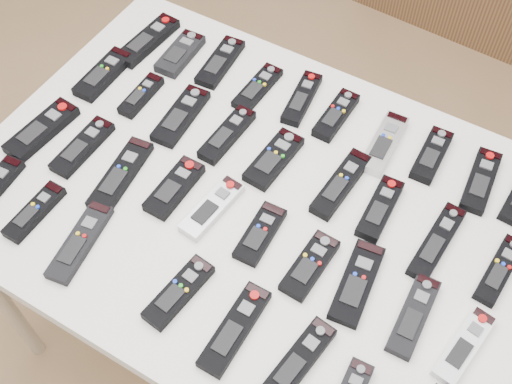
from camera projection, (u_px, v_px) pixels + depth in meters
The scene contains 35 objects.
ground at pixel (256, 334), 2.03m from camera, with size 4.00×4.00×0.00m, color #926F4A.
table at pixel (256, 212), 1.43m from camera, with size 1.25×0.88×0.78m.
remote_0 at pixel (148, 40), 1.66m from camera, with size 0.06×0.20×0.02m, color black.
remote_1 at pixel (180, 54), 1.63m from camera, with size 0.06×0.15×0.02m, color black.
remote_2 at pixel (220, 62), 1.61m from camera, with size 0.06×0.17×0.02m, color black.
remote_3 at pixel (258, 88), 1.56m from camera, with size 0.05×0.16×0.02m, color black.
remote_4 at pixel (302, 98), 1.54m from camera, with size 0.05×0.17×0.02m, color black.
remote_5 at pixel (336, 115), 1.51m from camera, with size 0.05×0.16×0.02m, color black.
remote_6 at pixel (384, 144), 1.46m from camera, with size 0.05×0.18×0.02m, color #B7B7BC.
remote_7 at pixel (432, 155), 1.44m from camera, with size 0.05×0.15×0.02m, color black.
remote_8 at pixel (481, 181), 1.40m from camera, with size 0.05×0.17×0.02m, color black.
remote_10 at pixel (103, 74), 1.59m from camera, with size 0.06×0.17×0.02m, color black.
remote_11 at pixel (141, 95), 1.55m from camera, with size 0.04×0.14×0.02m, color black.
remote_12 at pixel (181, 116), 1.51m from camera, with size 0.06×0.18×0.02m, color black.
remote_13 at pixel (227, 134), 1.47m from camera, with size 0.05×0.17×0.02m, color black.
remote_14 at pixel (274, 159), 1.43m from camera, with size 0.06×0.16×0.02m, color black.
remote_15 at pixel (341, 184), 1.39m from camera, with size 0.05×0.19×0.02m, color black.
remote_16 at pixel (380, 209), 1.36m from camera, with size 0.05×0.16×0.02m, color black.
remote_17 at pixel (437, 242), 1.31m from camera, with size 0.05×0.19×0.02m, color black.
remote_18 at pixel (499, 270), 1.27m from camera, with size 0.04×0.17×0.02m, color black.
remote_19 at pixel (42, 130), 1.48m from camera, with size 0.06×0.19×0.02m, color black.
remote_20 at pixel (83, 147), 1.45m from camera, with size 0.05×0.17×0.02m, color black.
remote_21 at pixel (121, 175), 1.41m from camera, with size 0.06×0.20×0.02m, color black.
remote_22 at pixel (174, 188), 1.39m from camera, with size 0.06×0.16×0.02m, color black.
remote_23 at pixel (212, 208), 1.36m from camera, with size 0.05×0.17×0.02m, color #B7B7BC.
remote_24 at pixel (260, 234), 1.32m from camera, with size 0.05×0.15×0.02m, color black.
remote_25 at pixel (310, 265), 1.28m from camera, with size 0.06×0.15×0.02m, color black.
remote_26 at pixel (357, 283), 1.26m from camera, with size 0.06×0.18×0.02m, color black.
remote_27 at pixel (413, 316), 1.22m from camera, with size 0.05×0.18×0.02m, color black.
remote_28 at pixel (464, 346), 1.18m from camera, with size 0.05×0.17×0.02m, color silver.
remote_30 at pixel (35, 212), 1.35m from camera, with size 0.04×0.15×0.02m, color black.
remote_31 at pixel (80, 242), 1.31m from camera, with size 0.05×0.19×0.02m, color black.
remote_32 at pixel (179, 292), 1.24m from camera, with size 0.05×0.16×0.02m, color black.
remote_33 at pixel (235, 329), 1.20m from camera, with size 0.05×0.19×0.02m, color black.
remote_34 at pixel (298, 362), 1.16m from camera, with size 0.05×0.18×0.02m, color black.
Camera 1 is at (0.41, -0.69, 1.92)m, focal length 45.00 mm.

